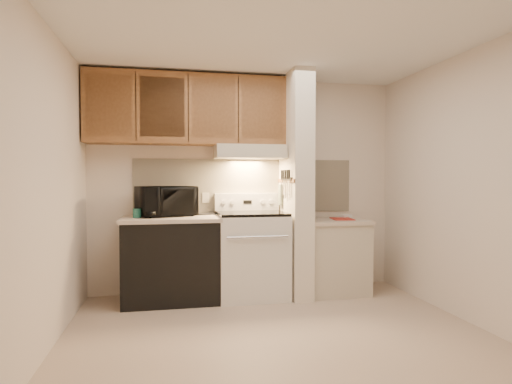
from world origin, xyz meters
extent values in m
plane|color=#BFA68F|center=(0.00, 0.00, 0.00)|extent=(3.60, 3.60, 0.00)
plane|color=white|center=(0.00, 0.00, 2.50)|extent=(3.60, 3.60, 0.00)
cube|color=beige|center=(0.00, 1.50, 1.25)|extent=(3.60, 2.50, 0.02)
cube|color=beige|center=(-1.80, 0.00, 1.25)|extent=(0.02, 3.00, 2.50)
cube|color=beige|center=(1.80, 0.00, 1.25)|extent=(0.02, 3.00, 2.50)
cube|color=#F4E4C2|center=(0.00, 1.49, 1.24)|extent=(2.60, 0.02, 0.63)
cube|color=silver|center=(0.00, 1.16, 0.46)|extent=(0.76, 0.65, 0.92)
cube|color=black|center=(0.00, 0.84, 0.50)|extent=(0.50, 0.01, 0.30)
cylinder|color=silver|center=(0.00, 0.80, 0.72)|extent=(0.65, 0.02, 0.02)
cube|color=black|center=(0.00, 1.16, 0.94)|extent=(0.74, 0.64, 0.03)
cube|color=silver|center=(0.00, 1.44, 1.05)|extent=(0.76, 0.08, 0.20)
cube|color=black|center=(0.00, 1.40, 1.05)|extent=(0.10, 0.01, 0.04)
cylinder|color=silver|center=(-0.28, 1.40, 1.05)|extent=(0.05, 0.02, 0.05)
cylinder|color=silver|center=(-0.18, 1.40, 1.05)|extent=(0.05, 0.02, 0.05)
cylinder|color=silver|center=(0.18, 1.40, 1.05)|extent=(0.05, 0.02, 0.05)
cylinder|color=silver|center=(0.28, 1.40, 1.05)|extent=(0.05, 0.02, 0.05)
cube|color=black|center=(-0.88, 1.17, 0.43)|extent=(1.00, 0.63, 0.87)
cube|color=beige|center=(-0.88, 1.17, 0.89)|extent=(1.04, 0.67, 0.04)
cube|color=black|center=(-0.48, 1.36, 0.92)|extent=(0.25, 0.14, 0.02)
cylinder|color=#226957|center=(-1.23, 1.15, 0.96)|extent=(0.09, 0.09, 0.10)
cube|color=beige|center=(-0.48, 1.48, 1.10)|extent=(0.08, 0.01, 0.12)
imported|color=black|center=(-0.93, 1.28, 1.07)|extent=(0.70, 0.59, 0.33)
cube|color=silver|center=(0.51, 1.15, 1.25)|extent=(0.22, 0.70, 2.50)
cube|color=brown|center=(0.39, 1.15, 1.30)|extent=(0.01, 0.70, 0.04)
cube|color=black|center=(0.39, 1.10, 1.32)|extent=(0.02, 0.42, 0.04)
cube|color=silver|center=(0.38, 0.95, 1.22)|extent=(0.01, 0.03, 0.16)
cylinder|color=black|center=(0.38, 0.95, 1.37)|extent=(0.02, 0.02, 0.10)
cube|color=silver|center=(0.38, 1.02, 1.21)|extent=(0.01, 0.04, 0.18)
cylinder|color=black|center=(0.38, 1.02, 1.37)|extent=(0.02, 0.02, 0.10)
cube|color=silver|center=(0.38, 1.11, 1.20)|extent=(0.01, 0.04, 0.20)
cylinder|color=black|center=(0.38, 1.10, 1.37)|extent=(0.02, 0.02, 0.10)
cube|color=silver|center=(0.38, 1.17, 1.22)|extent=(0.01, 0.04, 0.16)
cylinder|color=black|center=(0.38, 1.19, 1.37)|extent=(0.02, 0.02, 0.10)
cube|color=silver|center=(0.38, 1.26, 1.21)|extent=(0.01, 0.04, 0.18)
cylinder|color=black|center=(0.38, 1.26, 1.37)|extent=(0.02, 0.02, 0.10)
cube|color=slate|center=(0.38, 1.32, 1.13)|extent=(0.03, 0.10, 0.24)
cube|color=beige|center=(0.97, 1.15, 0.40)|extent=(0.70, 0.60, 0.81)
cube|color=beige|center=(0.97, 1.15, 0.83)|extent=(0.74, 0.64, 0.04)
cube|color=#B32E23|center=(1.07, 1.14, 0.86)|extent=(0.27, 0.34, 0.01)
cube|color=white|center=(1.19, 1.32, 0.87)|extent=(0.16, 0.14, 0.04)
cube|color=beige|center=(0.00, 1.28, 1.62)|extent=(0.78, 0.44, 0.15)
cube|color=beige|center=(0.00, 1.07, 1.58)|extent=(0.78, 0.04, 0.06)
cube|color=brown|center=(-0.69, 1.32, 2.08)|extent=(2.18, 0.33, 0.77)
cube|color=brown|center=(-1.51, 1.17, 2.08)|extent=(0.46, 0.01, 0.63)
cube|color=black|center=(-1.23, 1.16, 2.08)|extent=(0.01, 0.01, 0.73)
cube|color=brown|center=(-0.96, 1.17, 2.08)|extent=(0.46, 0.01, 0.63)
cube|color=black|center=(-0.69, 1.16, 2.08)|extent=(0.01, 0.01, 0.73)
cube|color=brown|center=(-0.42, 1.17, 2.08)|extent=(0.46, 0.01, 0.63)
cube|color=black|center=(-0.14, 1.16, 2.08)|extent=(0.01, 0.01, 0.73)
cube|color=brown|center=(0.13, 1.17, 2.08)|extent=(0.46, 0.01, 0.63)
camera|label=1|loc=(-0.89, -3.51, 1.33)|focal=30.00mm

